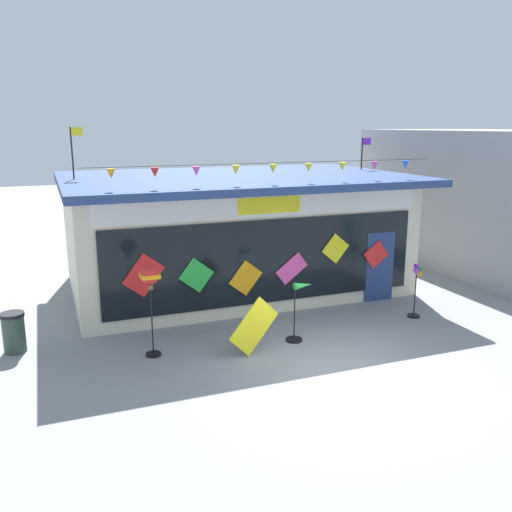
{
  "coord_description": "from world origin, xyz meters",
  "views": [
    {
      "loc": [
        -5.39,
        -9.4,
        4.95
      ],
      "look_at": [
        -0.69,
        2.71,
        1.85
      ],
      "focal_mm": 38.66,
      "sensor_mm": 36.0,
      "label": 1
    }
  ],
  "objects_px": {
    "kite_shop_building": "(233,231)",
    "wind_spinner_far_left": "(150,283)",
    "wind_spinner_center_left": "(416,284)",
    "wind_spinner_left": "(299,308)",
    "trash_bin": "(14,332)",
    "display_kite_on_ground": "(254,326)"
  },
  "relations": [
    {
      "from": "wind_spinner_far_left",
      "to": "trash_bin",
      "type": "relative_size",
      "value": 2.22
    },
    {
      "from": "wind_spinner_far_left",
      "to": "display_kite_on_ground",
      "type": "distance_m",
      "value": 2.45
    },
    {
      "from": "kite_shop_building",
      "to": "wind_spinner_center_left",
      "type": "distance_m",
      "value": 5.75
    },
    {
      "from": "kite_shop_building",
      "to": "trash_bin",
      "type": "distance_m",
      "value": 7.08
    },
    {
      "from": "wind_spinner_center_left",
      "to": "wind_spinner_left",
      "type": "bearing_deg",
      "value": -174.57
    },
    {
      "from": "kite_shop_building",
      "to": "wind_spinner_far_left",
      "type": "relative_size",
      "value": 4.92
    },
    {
      "from": "trash_bin",
      "to": "display_kite_on_ground",
      "type": "xyz_separation_m",
      "value": [
        4.95,
        -2.0,
        0.17
      ]
    },
    {
      "from": "wind_spinner_left",
      "to": "wind_spinner_center_left",
      "type": "relative_size",
      "value": 0.97
    },
    {
      "from": "kite_shop_building",
      "to": "wind_spinner_center_left",
      "type": "bearing_deg",
      "value": -51.78
    },
    {
      "from": "wind_spinner_center_left",
      "to": "display_kite_on_ground",
      "type": "distance_m",
      "value": 4.84
    },
    {
      "from": "kite_shop_building",
      "to": "wind_spinner_left",
      "type": "bearing_deg",
      "value": -90.21
    },
    {
      "from": "wind_spinner_far_left",
      "to": "wind_spinner_left",
      "type": "relative_size",
      "value": 1.42
    },
    {
      "from": "wind_spinner_far_left",
      "to": "display_kite_on_ground",
      "type": "height_order",
      "value": "wind_spinner_far_left"
    },
    {
      "from": "wind_spinner_far_left",
      "to": "kite_shop_building",
      "type": "bearing_deg",
      "value": 52.8
    },
    {
      "from": "trash_bin",
      "to": "wind_spinner_far_left",
      "type": "bearing_deg",
      "value": -25.08
    },
    {
      "from": "display_kite_on_ground",
      "to": "wind_spinner_far_left",
      "type": "bearing_deg",
      "value": 162.29
    },
    {
      "from": "wind_spinner_center_left",
      "to": "wind_spinner_far_left",
      "type": "bearing_deg",
      "value": 179.87
    },
    {
      "from": "wind_spinner_far_left",
      "to": "trash_bin",
      "type": "distance_m",
      "value": 3.36
    },
    {
      "from": "wind_spinner_left",
      "to": "wind_spinner_center_left",
      "type": "xyz_separation_m",
      "value": [
        3.54,
        0.34,
        0.1
      ]
    },
    {
      "from": "wind_spinner_center_left",
      "to": "trash_bin",
      "type": "distance_m",
      "value": 9.84
    },
    {
      "from": "wind_spinner_center_left",
      "to": "trash_bin",
      "type": "height_order",
      "value": "wind_spinner_center_left"
    },
    {
      "from": "kite_shop_building",
      "to": "wind_spinner_far_left",
      "type": "xyz_separation_m",
      "value": [
        -3.38,
        -4.45,
        -0.11
      ]
    }
  ]
}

